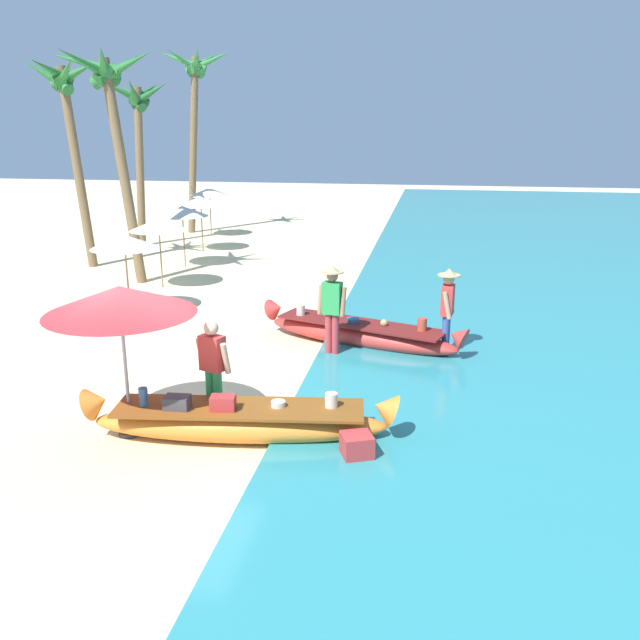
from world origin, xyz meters
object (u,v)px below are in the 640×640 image
boat_orange_foreground (239,421)px  cooler_box (357,448)px  person_vendor_hatted (332,305)px  palm_tree_tall_inland (66,98)px  patio_umbrella_large (120,301)px  palm_tree_far_behind (195,86)px  person_vendor_assistant (447,306)px  person_tourist_customer (213,367)px  boat_red_midground (360,333)px  palm_tree_leaning_seaward (138,117)px  palm_tree_mid_cluster (109,94)px

boat_orange_foreground → cooler_box: size_ratio=11.40×
person_vendor_hatted → palm_tree_tall_inland: (-9.18, 7.27, 4.03)m
patio_umbrella_large → palm_tree_far_behind: size_ratio=0.32×
person_vendor_assistant → boat_orange_foreground: bearing=-125.0°
person_tourist_customer → cooler_box: (2.26, -0.78, -0.74)m
person_vendor_assistant → palm_tree_far_behind: bearing=125.6°
boat_orange_foreground → patio_umbrella_large: patio_umbrella_large is taller
boat_red_midground → palm_tree_leaning_seaward: size_ratio=0.75×
person_tourist_customer → patio_umbrella_large: 1.67m
boat_red_midground → person_tourist_customer: (-1.74, -4.14, 0.67)m
boat_red_midground → palm_tree_far_behind: palm_tree_far_behind is taller
palm_tree_far_behind → palm_tree_leaning_seaward: bearing=-107.1°
boat_orange_foreground → palm_tree_far_behind: palm_tree_far_behind is taller
person_tourist_customer → person_vendor_assistant: person_vendor_assistant is taller
boat_orange_foreground → boat_red_midground: boat_orange_foreground is taller
person_vendor_assistant → palm_tree_leaning_seaward: (-10.81, 10.49, 3.55)m
patio_umbrella_large → cooler_box: patio_umbrella_large is taller
boat_red_midground → patio_umbrella_large: size_ratio=1.95×
palm_tree_tall_inland → palm_tree_far_behind: 7.15m
person_vendor_hatted → palm_tree_leaning_seaward: bearing=128.1°
person_vendor_assistant → palm_tree_leaning_seaward: size_ratio=0.30×
patio_umbrella_large → palm_tree_mid_cluster: (-4.45, 9.23, 3.09)m
person_vendor_assistant → patio_umbrella_large: bearing=-136.8°
patio_umbrella_large → palm_tree_far_behind: 19.14m
palm_tree_tall_inland → palm_tree_leaning_seaward: bearing=81.4°
person_vendor_assistant → palm_tree_tall_inland: bearing=149.3°
palm_tree_leaning_seaward → person_tourist_customer: bearing=-62.9°
palm_tree_tall_inland → palm_tree_leaning_seaward: (0.56, 3.73, -0.53)m
boat_orange_foreground → person_tourist_customer: size_ratio=2.77×
boat_red_midground → person_vendor_hatted: 1.21m
boat_red_midground → cooler_box: 4.95m
person_vendor_hatted → person_vendor_assistant: (2.19, 0.51, -0.05)m
boat_orange_foreground → palm_tree_tall_inland: size_ratio=0.73×
person_tourist_customer → palm_tree_tall_inland: palm_tree_tall_inland is taller
person_vendor_hatted → palm_tree_leaning_seaward: size_ratio=0.31×
palm_tree_tall_inland → palm_tree_leaning_seaward: size_ratio=1.08×
person_vendor_hatted → person_vendor_assistant: bearing=13.1°
boat_red_midground → palm_tree_tall_inland: 12.57m
patio_umbrella_large → palm_tree_mid_cluster: bearing=115.8°
patio_umbrella_large → cooler_box: size_ratio=5.57×
person_tourist_customer → palm_tree_leaning_seaward: palm_tree_leaning_seaward is taller
boat_orange_foreground → cooler_box: 1.81m
palm_tree_mid_cluster → palm_tree_far_behind: palm_tree_far_behind is taller
palm_tree_tall_inland → person_tourist_customer: bearing=-53.3°
boat_red_midground → person_vendor_assistant: (1.72, -0.29, 0.74)m
boat_orange_foreground → person_vendor_assistant: size_ratio=2.63×
person_vendor_hatted → cooler_box: 4.33m
person_tourist_customer → boat_red_midground: bearing=67.2°
cooler_box → palm_tree_mid_cluster: bearing=106.8°
palm_tree_tall_inland → palm_tree_mid_cluster: palm_tree_mid_cluster is taller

